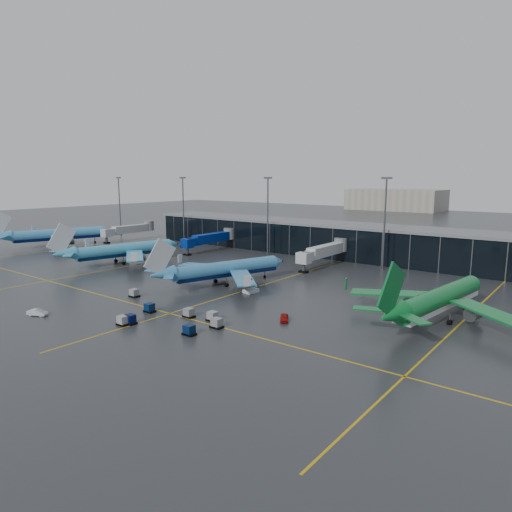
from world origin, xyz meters
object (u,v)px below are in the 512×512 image
Objects in this scene: baggage_carts at (167,315)px; service_van_red at (284,318)px; airliner_klm_west at (59,228)px; service_van_white at (37,312)px; airliner_klm_near at (227,260)px; airliner_arkefly at (125,242)px; mobile_airstair at (251,289)px; airliner_aer_lingus at (441,286)px.

service_van_red is at bearing 34.59° from baggage_carts.
service_van_white is (79.96, -49.09, -6.10)m from airliner_klm_west.
airliner_klm_west is 94.03m from service_van_white.
airliner_klm_west is 91.16m from airliner_klm_near.
airliner_arkefly is 11.72× the size of mobile_airstair.
airliner_aer_lingus is 10.47× the size of service_van_white.
service_van_white is at bearing -146.86° from baggage_carts.
airliner_klm_west is 11.87× the size of service_van_red.
airliner_aer_lingus is at bearing 7.13° from service_van_red.
mobile_airstair is 43.15m from service_van_white.
mobile_airstair is at bearing -54.26° from service_van_white.
airliner_klm_west is at bearing -174.87° from airliner_aer_lingus.
service_van_red is 45.86m from service_van_white.
service_van_white is (31.68, -43.01, -5.58)m from airliner_arkefly.
airliner_klm_near is at bearing 167.72° from mobile_airstair.
mobile_airstair reaches higher than service_van_white.
service_van_white is (-38.11, -25.52, -0.00)m from service_van_red.
service_van_white is (-59.58, -43.88, -5.50)m from airliner_aer_lingus.
airliner_aer_lingus reaches higher than service_van_red.
baggage_carts is (9.72, -27.68, -5.08)m from airliner_klm_near.
airliner_klm_near is 9.98× the size of service_van_white.
baggage_carts is at bearing -2.69° from airliner_klm_west.
airliner_arkefly is at bearing 9.67° from airliner_klm_west.
airliner_aer_lingus reaches higher than mobile_airstair.
airliner_klm_west reaches higher than baggage_carts.
service_van_white is at bearing -87.51° from airliner_klm_near.
service_van_white is at bearing -136.35° from airliner_aer_lingus.
airliner_klm_near is at bearing 116.86° from service_van_red.
airliner_klm_near is 11.51m from mobile_airstair.
airliner_klm_near reaches higher than service_van_red.
service_van_red is (27.27, -15.58, -5.21)m from airliner_klm_near.
airliner_aer_lingus is at bearing -79.28° from service_van_white.
airliner_klm_near is 48.82m from airliner_aer_lingus.
service_van_red is at bearing -81.83° from service_van_white.
service_van_red is at bearing -2.18° from airliner_arkefly.
airliner_aer_lingus is at bearing 14.69° from mobile_airstair.
mobile_airstair is at bearing 10.49° from airliner_klm_west.
mobile_airstair is 21.37m from service_van_red.
airliner_klm_near is 42.83m from service_van_white.
airliner_arkefly reaches higher than airliner_aer_lingus.
service_van_red reaches higher than service_van_white.
service_van_red is (17.44, -12.35, -0.14)m from mobile_airstair.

